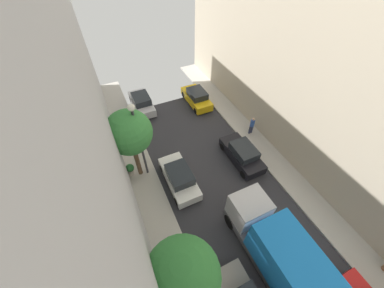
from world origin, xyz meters
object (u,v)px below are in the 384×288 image
(parked_car_left_3, at_px, (179,177))
(street_tree_2, at_px, (182,276))
(delivery_truck, at_px, (277,251))
(street_tree_0, at_px, (129,133))
(parked_car_left_4, at_px, (142,103))
(parked_car_right_3, at_px, (197,97))
(pedestrian, at_px, (252,125))
(lamp_post, at_px, (138,134))
(potted_plant_0, at_px, (130,169))
(parked_car_right_2, at_px, (242,154))

(parked_car_left_3, bearing_deg, street_tree_2, -110.12)
(delivery_truck, xyz_separation_m, street_tree_0, (-5.10, 9.08, 2.66))
(parked_car_left_4, xyz_separation_m, parked_car_right_3, (5.40, -1.52, 0.00))
(pedestrian, bearing_deg, lamp_post, -178.00)
(pedestrian, distance_m, potted_plant_0, 10.87)
(parked_car_left_4, bearing_deg, pedestrian, -44.66)
(street_tree_2, distance_m, potted_plant_0, 9.63)
(parked_car_right_3, bearing_deg, street_tree_0, -140.77)
(parked_car_right_2, relative_size, delivery_truck, 0.64)
(parked_car_right_2, height_order, street_tree_0, street_tree_0)
(parked_car_right_2, distance_m, lamp_post, 8.34)
(parked_car_right_2, distance_m, potted_plant_0, 8.76)
(street_tree_0, bearing_deg, parked_car_right_2, -14.67)
(street_tree_0, relative_size, street_tree_2, 1.00)
(parked_car_left_3, distance_m, lamp_post, 4.45)
(street_tree_0, height_order, lamp_post, lamp_post)
(parked_car_left_4, xyz_separation_m, parked_car_right_2, (5.40, -9.92, 0.00))
(street_tree_2, xyz_separation_m, potted_plant_0, (-0.64, 8.84, -3.76))
(parked_car_right_2, distance_m, delivery_truck, 7.61)
(parked_car_right_3, xyz_separation_m, potted_plant_0, (-8.45, -6.11, -0.02))
(street_tree_0, distance_m, potted_plant_0, 3.81)
(delivery_truck, distance_m, potted_plant_0, 11.02)
(parked_car_left_4, height_order, pedestrian, pedestrian)
(delivery_truck, distance_m, street_tree_0, 10.75)
(street_tree_0, distance_m, street_tree_2, 8.59)
(parked_car_left_4, bearing_deg, parked_car_left_3, -90.00)
(street_tree_2, bearing_deg, parked_car_right_3, 62.43)
(potted_plant_0, xyz_separation_m, lamp_post, (1.15, -0.43, 3.60))
(lamp_post, bearing_deg, street_tree_0, 160.16)
(potted_plant_0, bearing_deg, lamp_post, -20.64)
(parked_car_right_2, bearing_deg, pedestrian, 42.35)
(delivery_truck, bearing_deg, lamp_post, 117.33)
(parked_car_left_4, relative_size, parked_car_right_2, 1.00)
(parked_car_right_3, distance_m, pedestrian, 6.67)
(parked_car_left_3, bearing_deg, street_tree_0, 139.88)
(delivery_truck, height_order, lamp_post, lamp_post)
(pedestrian, bearing_deg, parked_car_left_4, 135.34)
(parked_car_right_2, bearing_deg, parked_car_left_4, 118.55)
(parked_car_left_3, distance_m, street_tree_2, 7.93)
(potted_plant_0, bearing_deg, parked_car_right_2, -15.20)
(delivery_truck, distance_m, pedestrian, 10.59)
(parked_car_left_4, distance_m, delivery_truck, 17.21)
(street_tree_0, bearing_deg, parked_car_left_4, 73.09)
(pedestrian, relative_size, potted_plant_0, 1.77)
(street_tree_0, xyz_separation_m, street_tree_2, (-0.01, -8.59, 0.01))
(parked_car_right_3, xyz_separation_m, street_tree_2, (-7.81, -14.96, 3.74))
(parked_car_left_3, xyz_separation_m, street_tree_0, (-2.40, 2.02, 3.73))
(parked_car_left_3, xyz_separation_m, pedestrian, (7.81, 2.18, 0.35))
(pedestrian, bearing_deg, delivery_truck, -118.96)
(parked_car_left_4, distance_m, parked_car_right_2, 11.30)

